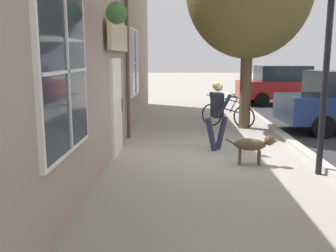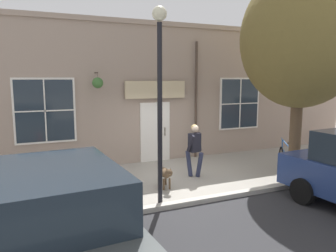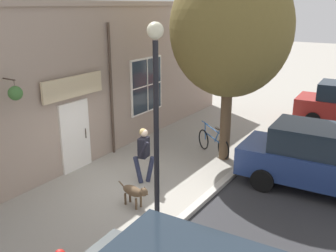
{
  "view_description": "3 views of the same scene",
  "coord_description": "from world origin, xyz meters",
  "px_view_note": "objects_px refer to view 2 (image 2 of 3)",
  "views": [
    {
      "loc": [
        -0.8,
        -8.19,
        2.12
      ],
      "look_at": [
        -0.99,
        -1.43,
        0.87
      ],
      "focal_mm": 40.0,
      "sensor_mm": 36.0,
      "label": 1
    },
    {
      "loc": [
        8.51,
        -4.25,
        2.94
      ],
      "look_at": [
        -0.28,
        -0.4,
        1.54
      ],
      "focal_mm": 35.0,
      "sensor_mm": 36.0,
      "label": 2
    },
    {
      "loc": [
        5.87,
        -7.3,
        4.77
      ],
      "look_at": [
        0.05,
        1.55,
        1.32
      ],
      "focal_mm": 40.0,
      "sensor_mm": 36.0,
      "label": 3
    }
  ],
  "objects_px": {
    "street_tree_by_curb": "(300,42)",
    "street_lamp": "(160,77)",
    "pedestrian_walking": "(195,146)",
    "leaning_bicycle": "(286,159)",
    "parked_car_nearest_curb": "(63,232)",
    "fire_hydrant": "(54,197)",
    "dog_on_leash": "(165,173)"
  },
  "relations": [
    {
      "from": "dog_on_leash",
      "to": "leaning_bicycle",
      "type": "distance_m",
      "value": 4.2
    },
    {
      "from": "street_tree_by_curb",
      "to": "fire_hydrant",
      "type": "relative_size",
      "value": 7.94
    },
    {
      "from": "leaning_bicycle",
      "to": "fire_hydrant",
      "type": "distance_m",
      "value": 7.12
    },
    {
      "from": "fire_hydrant",
      "to": "dog_on_leash",
      "type": "bearing_deg",
      "value": 102.69
    },
    {
      "from": "dog_on_leash",
      "to": "street_lamp",
      "type": "relative_size",
      "value": 0.23
    },
    {
      "from": "dog_on_leash",
      "to": "fire_hydrant",
      "type": "height_order",
      "value": "fire_hydrant"
    },
    {
      "from": "dog_on_leash",
      "to": "leaning_bicycle",
      "type": "xyz_separation_m",
      "value": [
        0.02,
        4.2,
        -0.03
      ]
    },
    {
      "from": "pedestrian_walking",
      "to": "parked_car_nearest_curb",
      "type": "bearing_deg",
      "value": -45.94
    },
    {
      "from": "fire_hydrant",
      "to": "street_tree_by_curb",
      "type": "bearing_deg",
      "value": 91.46
    },
    {
      "from": "parked_car_nearest_curb",
      "to": "fire_hydrant",
      "type": "xyz_separation_m",
      "value": [
        -2.8,
        0.09,
        -0.48
      ]
    },
    {
      "from": "dog_on_leash",
      "to": "parked_car_nearest_curb",
      "type": "bearing_deg",
      "value": -40.88
    },
    {
      "from": "street_tree_by_curb",
      "to": "fire_hydrant",
      "type": "bearing_deg",
      "value": -88.54
    },
    {
      "from": "leaning_bicycle",
      "to": "pedestrian_walking",
      "type": "bearing_deg",
      "value": -101.92
    },
    {
      "from": "pedestrian_walking",
      "to": "leaning_bicycle",
      "type": "relative_size",
      "value": 1.02
    },
    {
      "from": "pedestrian_walking",
      "to": "street_lamp",
      "type": "xyz_separation_m",
      "value": [
        1.7,
        -1.81,
        2.01
      ]
    },
    {
      "from": "street_tree_by_curb",
      "to": "leaning_bicycle",
      "type": "xyz_separation_m",
      "value": [
        -0.45,
        0.16,
        -3.6
      ]
    },
    {
      "from": "fire_hydrant",
      "to": "street_lamp",
      "type": "bearing_deg",
      "value": 79.16
    },
    {
      "from": "pedestrian_walking",
      "to": "leaning_bicycle",
      "type": "bearing_deg",
      "value": 78.08
    },
    {
      "from": "dog_on_leash",
      "to": "street_lamp",
      "type": "xyz_separation_m",
      "value": [
        1.09,
        -0.6,
        2.55
      ]
    },
    {
      "from": "street_lamp",
      "to": "fire_hydrant",
      "type": "height_order",
      "value": "street_lamp"
    },
    {
      "from": "street_tree_by_curb",
      "to": "parked_car_nearest_curb",
      "type": "bearing_deg",
      "value": -67.04
    },
    {
      "from": "street_tree_by_curb",
      "to": "leaning_bicycle",
      "type": "height_order",
      "value": "street_tree_by_curb"
    },
    {
      "from": "dog_on_leash",
      "to": "fire_hydrant",
      "type": "relative_size",
      "value": 1.34
    },
    {
      "from": "leaning_bicycle",
      "to": "street_lamp",
      "type": "relative_size",
      "value": 0.35
    },
    {
      "from": "dog_on_leash",
      "to": "fire_hydrant",
      "type": "xyz_separation_m",
      "value": [
        0.65,
        -2.89,
        -0.01
      ]
    },
    {
      "from": "dog_on_leash",
      "to": "leaning_bicycle",
      "type": "height_order",
      "value": "leaning_bicycle"
    },
    {
      "from": "pedestrian_walking",
      "to": "leaning_bicycle",
      "type": "distance_m",
      "value": 3.11
    },
    {
      "from": "street_tree_by_curb",
      "to": "street_lamp",
      "type": "height_order",
      "value": "street_tree_by_curb"
    },
    {
      "from": "leaning_bicycle",
      "to": "parked_car_nearest_curb",
      "type": "bearing_deg",
      "value": -64.51
    },
    {
      "from": "street_lamp",
      "to": "dog_on_leash",
      "type": "bearing_deg",
      "value": 151.14
    },
    {
      "from": "dog_on_leash",
      "to": "fire_hydrant",
      "type": "distance_m",
      "value": 2.97
    },
    {
      "from": "pedestrian_walking",
      "to": "street_lamp",
      "type": "distance_m",
      "value": 3.19
    }
  ]
}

